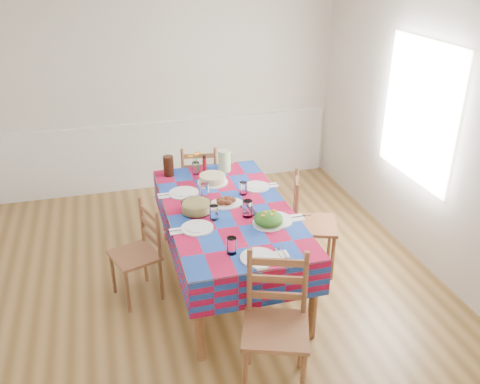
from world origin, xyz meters
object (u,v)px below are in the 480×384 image
object	(u,v)px
meat_platter	(226,202)
chair_left	(139,254)
green_pitcher	(225,161)
chair_near	(276,325)
chair_far	(200,183)
chair_right	(310,224)
tea_pitcher	(169,166)
dining_table	(228,217)

from	to	relation	value
meat_platter	chair_left	xyz separation A→B (m)	(-0.84, -0.06, -0.39)
green_pitcher	chair_near	bearing A→B (deg)	-94.32
chair_far	chair_right	size ratio (longest dim) A/B	0.95
chair_right	tea_pitcher	bearing A→B (deg)	75.72
meat_platter	chair_right	xyz separation A→B (m)	(0.84, -0.06, -0.33)
dining_table	chair_near	xyz separation A→B (m)	(0.02, -1.32, -0.20)
green_pitcher	chair_left	world-z (taller)	green_pitcher
green_pitcher	chair_near	world-z (taller)	chair_near
chair_left	chair_right	distance (m)	1.67
chair_near	tea_pitcher	bearing A→B (deg)	121.18
dining_table	meat_platter	bearing A→B (deg)	90.92
dining_table	chair_right	xyz separation A→B (m)	(0.83, 0.02, -0.22)
chair_near	chair_left	distance (m)	1.58
chair_left	tea_pitcher	bearing A→B (deg)	134.89
chair_near	chair_left	bearing A→B (deg)	142.89
dining_table	meat_platter	xyz separation A→B (m)	(-0.00, 0.08, 0.12)
tea_pitcher	chair_far	size ratio (longest dim) A/B	0.22
chair_near	chair_far	world-z (taller)	chair_near
dining_table	tea_pitcher	xyz separation A→B (m)	(-0.41, 0.88, 0.20)
dining_table	chair_left	size ratio (longest dim) A/B	2.28
tea_pitcher	chair_far	bearing A→B (deg)	47.36
dining_table	green_pitcher	distance (m)	0.89
meat_platter	green_pitcher	distance (m)	0.80
tea_pitcher	chair_near	bearing A→B (deg)	-78.92
meat_platter	chair_left	world-z (taller)	chair_left
chair_far	chair_left	bearing A→B (deg)	67.66
meat_platter	chair_right	size ratio (longest dim) A/B	0.31
meat_platter	chair_far	world-z (taller)	chair_far
green_pitcher	meat_platter	bearing A→B (deg)	-103.24
tea_pitcher	chair_left	xyz separation A→B (m)	(-0.43, -0.86, -0.47)
green_pitcher	chair_far	distance (m)	0.68
dining_table	meat_platter	world-z (taller)	meat_platter
tea_pitcher	chair_near	world-z (taller)	chair_near
dining_table	chair_right	distance (m)	0.86
meat_platter	tea_pitcher	xyz separation A→B (m)	(-0.41, 0.80, 0.08)
dining_table	chair_far	bearing A→B (deg)	90.34
dining_table	chair_left	xyz separation A→B (m)	(-0.84, 0.01, -0.27)
meat_platter	chair_far	distance (m)	1.29
dining_table	chair_near	world-z (taller)	chair_near
dining_table	meat_platter	distance (m)	0.14
tea_pitcher	chair_far	distance (m)	0.74
chair_right	chair_far	bearing A→B (deg)	53.29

